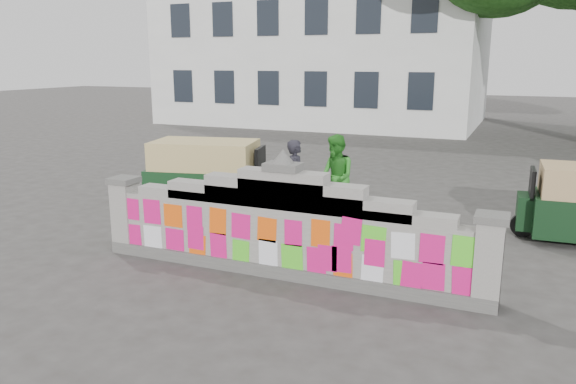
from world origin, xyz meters
name	(u,v)px	position (x,y,z in m)	size (l,w,h in m)	color
ground	(283,275)	(0.00, 0.00, 0.00)	(100.00, 100.00, 0.00)	#383533
parapet_wall	(283,230)	(0.00, -0.01, 0.75)	(6.48, 0.44, 2.01)	#4C4C49
building	(327,46)	(-7.00, 21.98, 4.01)	(16.00, 10.00, 8.90)	silver
cyclist_bike	(296,206)	(-0.77, 2.41, 0.46)	(0.61, 1.74, 0.91)	black
cyclist_rider	(296,191)	(-0.77, 2.41, 0.77)	(0.57, 0.37, 1.55)	black
pedestrian	(336,177)	(-0.29, 3.42, 0.90)	(0.87, 0.68, 1.80)	#2C8A25
rickshaw_left	(209,175)	(-3.11, 2.95, 0.82)	(2.93, 1.80, 1.57)	#113317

